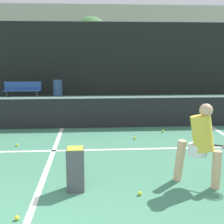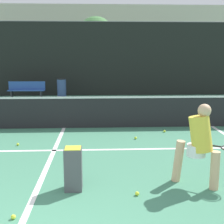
{
  "view_description": "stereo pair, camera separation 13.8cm",
  "coord_description": "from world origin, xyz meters",
  "px_view_note": "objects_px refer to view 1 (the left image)",
  "views": [
    {
      "loc": [
        0.86,
        -2.88,
        2.19
      ],
      "look_at": [
        1.32,
        3.72,
        0.95
      ],
      "focal_mm": 50.0,
      "sensor_mm": 36.0,
      "label": 1
    },
    {
      "loc": [
        1.0,
        -2.89,
        2.19
      ],
      "look_at": [
        1.32,
        3.72,
        0.95
      ],
      "focal_mm": 50.0,
      "sensor_mm": 36.0,
      "label": 2
    }
  ],
  "objects_px": {
    "courtside_bench": "(22,90)",
    "player_practicing": "(201,142)",
    "ball_hopper": "(76,168)",
    "parked_car": "(13,80)",
    "trash_bin": "(58,89)"
  },
  "relations": [
    {
      "from": "courtside_bench",
      "to": "player_practicing",
      "type": "bearing_deg",
      "value": -62.7
    },
    {
      "from": "trash_bin",
      "to": "player_practicing",
      "type": "bearing_deg",
      "value": -72.03
    },
    {
      "from": "player_practicing",
      "to": "courtside_bench",
      "type": "height_order",
      "value": "player_practicing"
    },
    {
      "from": "ball_hopper",
      "to": "trash_bin",
      "type": "bearing_deg",
      "value": 97.25
    },
    {
      "from": "ball_hopper",
      "to": "parked_car",
      "type": "height_order",
      "value": "parked_car"
    },
    {
      "from": "ball_hopper",
      "to": "parked_car",
      "type": "distance_m",
      "value": 14.88
    },
    {
      "from": "player_practicing",
      "to": "parked_car",
      "type": "height_order",
      "value": "parked_car"
    },
    {
      "from": "player_practicing",
      "to": "trash_bin",
      "type": "xyz_separation_m",
      "value": [
        -3.43,
        10.56,
        -0.25
      ]
    },
    {
      "from": "parked_car",
      "to": "player_practicing",
      "type": "bearing_deg",
      "value": -65.53
    },
    {
      "from": "parked_car",
      "to": "courtside_bench",
      "type": "bearing_deg",
      "value": -70.37
    },
    {
      "from": "player_practicing",
      "to": "courtside_bench",
      "type": "relative_size",
      "value": 0.79
    },
    {
      "from": "ball_hopper",
      "to": "courtside_bench",
      "type": "xyz_separation_m",
      "value": [
        -3.03,
        10.46,
        0.1
      ]
    },
    {
      "from": "trash_bin",
      "to": "courtside_bench",
      "type": "bearing_deg",
      "value": -174.49
    },
    {
      "from": "ball_hopper",
      "to": "courtside_bench",
      "type": "height_order",
      "value": "courtside_bench"
    },
    {
      "from": "trash_bin",
      "to": "parked_car",
      "type": "bearing_deg",
      "value": 129.99
    }
  ]
}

